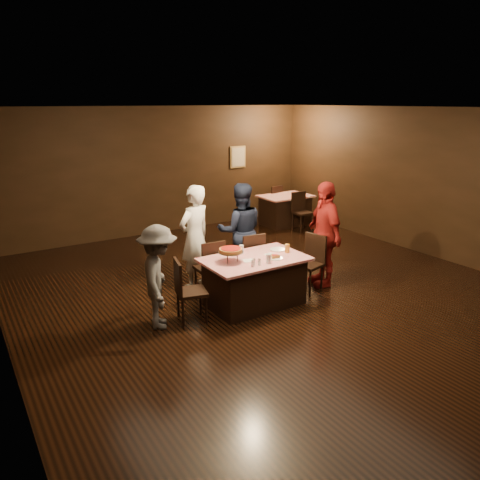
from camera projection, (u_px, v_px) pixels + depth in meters
name	position (u px, v px, depth m)	size (l,w,h in m)	color
room	(290.00, 169.00, 6.93)	(10.00, 10.04, 3.02)	black
main_table	(254.00, 281.00, 7.35)	(1.60, 1.00, 0.77)	#B30B1E
back_table	(285.00, 210.00, 12.13)	(1.30, 0.90, 0.77)	#B91B0C
chair_far_left	(209.00, 267.00, 7.73)	(0.42, 0.42, 0.95)	black
chair_far_right	(249.00, 258.00, 8.14)	(0.42, 0.42, 0.95)	black
chair_end_left	(191.00, 291.00, 6.76)	(0.42, 0.42, 0.95)	black
chair_end_right	(308.00, 263.00, 7.89)	(0.42, 0.42, 0.95)	black
chair_back_near	(303.00, 212.00, 11.54)	(0.42, 0.42, 0.95)	black
chair_back_far	(272.00, 203.00, 12.59)	(0.42, 0.42, 0.95)	black
diner_white_jacket	(195.00, 237.00, 7.91)	(0.65, 0.43, 1.79)	white
diner_navy_hoodie	(240.00, 231.00, 8.39)	(0.84, 0.66, 1.73)	#161C33
diner_grey_knit	(159.00, 277.00, 6.53)	(0.96, 0.55, 1.49)	#555659
diner_red_shirt	(324.00, 234.00, 8.02)	(1.07, 0.45, 1.83)	maroon
pizza_stand	(231.00, 250.00, 7.02)	(0.38, 0.38, 0.22)	black
plate_with_slice	(274.00, 257.00, 7.22)	(0.25, 0.25, 0.06)	white
plate_empty	(277.00, 249.00, 7.64)	(0.25, 0.25, 0.01)	white
glass_front_left	(269.00, 259.00, 7.00)	(0.08, 0.08, 0.14)	silver
glass_amber	(287.00, 248.00, 7.49)	(0.08, 0.08, 0.14)	#BF7F26
glass_back	(241.00, 249.00, 7.44)	(0.08, 0.08, 0.14)	silver
condiments	(255.00, 262.00, 6.90)	(0.17, 0.10, 0.09)	silver
napkin_center	(270.00, 255.00, 7.39)	(0.16, 0.16, 0.01)	white
napkin_left	(248.00, 261.00, 7.12)	(0.16, 0.16, 0.01)	white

